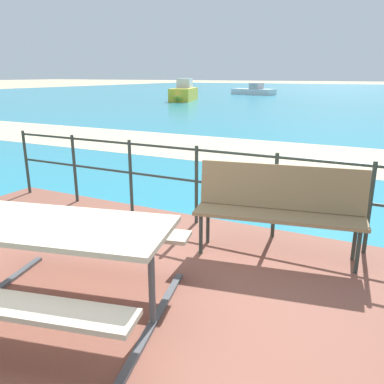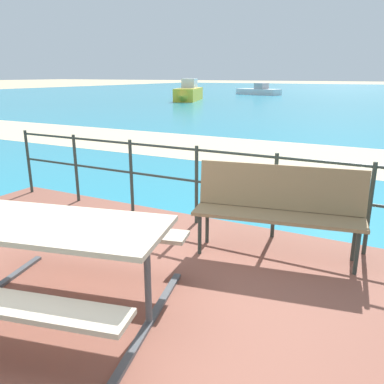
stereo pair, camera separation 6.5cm
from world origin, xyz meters
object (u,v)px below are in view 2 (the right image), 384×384
Objects in this scene: picnic_table at (55,244)px; boat_far at (189,93)px; park_bench at (278,203)px; boat_mid at (258,91)px.

boat_far is (-11.84, 24.41, -0.07)m from picnic_table.
park_bench is 26.10m from boat_far.
park_bench is 35.46m from boat_mid.
park_bench is at bearing 13.10° from boat_far.
boat_mid is at bearing 98.28° from park_bench.
boat_mid is 1.01× the size of boat_far.
picnic_table is at bearing 122.93° from boat_mid.
park_bench is 0.35× the size of boat_mid.
boat_mid is at bearing 154.38° from boat_far.
boat_far reaches higher than park_bench.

